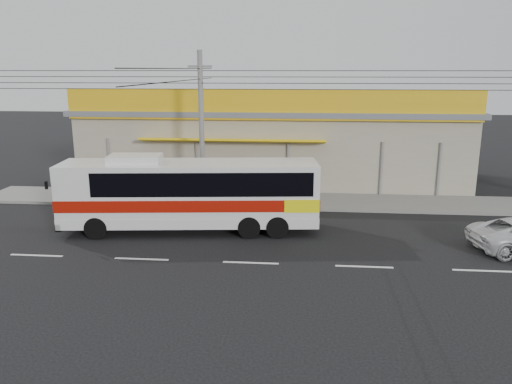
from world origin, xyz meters
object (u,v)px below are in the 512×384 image
(motorbike_red, at_px, (93,185))
(utility_pole, at_px, (200,79))
(coach_bus, at_px, (194,191))
(motorbike_dark, at_px, (154,193))

(motorbike_red, height_order, utility_pole, utility_pole)
(coach_bus, distance_m, motorbike_dark, 4.96)
(utility_pole, bearing_deg, motorbike_red, 166.11)
(motorbike_red, xyz_separation_m, motorbike_dark, (3.85, -1.57, 0.04))
(motorbike_red, height_order, motorbike_dark, motorbike_dark)
(motorbike_red, bearing_deg, utility_pole, -110.57)
(motorbike_red, distance_m, utility_pole, 8.69)
(coach_bus, relative_size, utility_pole, 0.32)
(coach_bus, height_order, motorbike_dark, coach_bus)
(motorbike_red, xyz_separation_m, utility_pole, (6.39, -1.58, 5.68))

